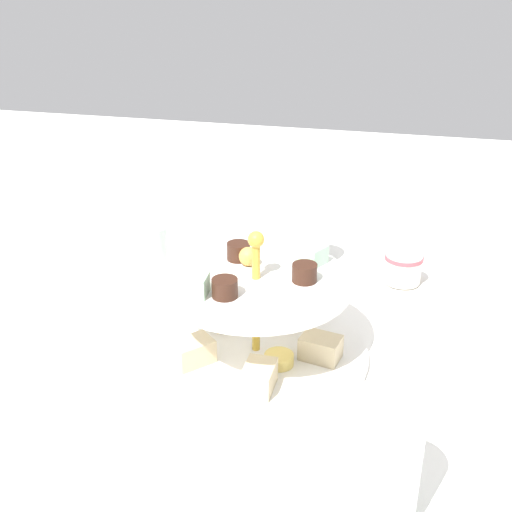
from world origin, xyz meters
TOP-DOWN VIEW (x-y plane):
  - ground_plane at (0.00, 0.00)m, footprint 2.40×2.40m
  - tiered_serving_stand at (0.00, -0.00)m, footprint 0.28×0.28m
  - water_glass_tall_right at (0.17, -0.23)m, footprint 0.07×0.07m
  - water_glass_short_left at (0.02, 0.28)m, footprint 0.06×0.06m
  - teacup_with_saucer at (0.17, 0.25)m, footprint 0.09×0.09m
  - water_glass_mid_back at (-0.21, 0.15)m, footprint 0.06×0.06m

SIDE VIEW (x-z plane):
  - ground_plane at x=0.00m, z-range 0.00..0.00m
  - teacup_with_saucer at x=0.17m, z-range 0.00..0.05m
  - water_glass_short_left at x=0.02m, z-range 0.00..0.08m
  - tiered_serving_stand at x=0.00m, z-range -0.04..0.13m
  - water_glass_mid_back at x=-0.21m, z-range 0.00..0.10m
  - water_glass_tall_right at x=0.17m, z-range 0.00..0.13m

